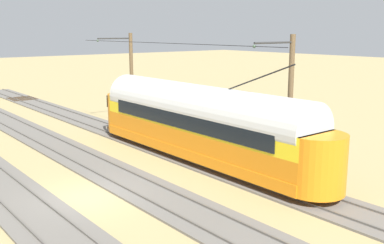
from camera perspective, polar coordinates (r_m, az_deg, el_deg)
name	(u,v)px	position (r m, az deg, el deg)	size (l,w,h in m)	color
ground_plane	(86,197)	(20.60, -13.24, -9.28)	(220.00, 220.00, 0.00)	tan
track_streetcar_siding	(209,164)	(24.72, 2.22, -5.31)	(2.80, 80.00, 0.18)	#666059
track_adjacent_siding	(131,183)	(21.94, -7.71, -7.63)	(2.80, 80.00, 0.18)	#666059
track_third_siding	(27,208)	(20.01, -20.16, -10.17)	(2.80, 80.00, 0.18)	#666059
vintage_streetcar	(199,122)	(24.86, 0.87, 0.05)	(2.65, 18.14, 5.64)	orange
catenary_pole_foreground	(131,76)	(35.62, -7.79, 5.74)	(3.01, 0.28, 7.03)	brown
catenary_pole_mid_near	(289,100)	(23.72, 12.20, 2.72)	(3.01, 0.28, 7.03)	brown
overhead_wire_run	(154,42)	(28.01, -4.83, 10.02)	(2.80, 19.66, 0.18)	black
switch_stand	(163,130)	(30.09, -3.76, -1.00)	(0.50, 0.30, 1.24)	black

